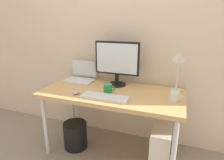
# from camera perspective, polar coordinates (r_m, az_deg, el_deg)

# --- Properties ---
(ground_plane) EXTENTS (6.00, 6.00, 0.00)m
(ground_plane) POSITION_cam_1_polar(r_m,az_deg,el_deg) (2.30, 0.00, -20.00)
(ground_plane) COLOR gray
(back_wall) EXTENTS (4.40, 0.04, 2.60)m
(back_wall) POSITION_cam_1_polar(r_m,az_deg,el_deg) (2.20, 3.62, 14.89)
(back_wall) COLOR beige
(back_wall) RESTS_ON ground_plane
(desk) EXTENTS (1.41, 0.67, 0.71)m
(desk) POSITION_cam_1_polar(r_m,az_deg,el_deg) (1.97, 0.00, -5.06)
(desk) COLOR tan
(desk) RESTS_ON ground_plane
(monitor) EXTENTS (0.48, 0.20, 0.47)m
(monitor) POSITION_cam_1_polar(r_m,az_deg,el_deg) (2.06, 1.46, 5.56)
(monitor) COLOR black
(monitor) RESTS_ON desk
(laptop) EXTENTS (0.32, 0.27, 0.23)m
(laptop) POSITION_cam_1_polar(r_m,az_deg,el_deg) (2.30, -9.04, 1.28)
(laptop) COLOR silver
(laptop) RESTS_ON desk
(desk_lamp) EXTENTS (0.11, 0.16, 0.42)m
(desk_lamp) POSITION_cam_1_polar(r_m,az_deg,el_deg) (1.95, 19.08, 4.82)
(desk_lamp) COLOR silver
(desk_lamp) RESTS_ON desk
(keyboard) EXTENTS (0.44, 0.14, 0.02)m
(keyboard) POSITION_cam_1_polar(r_m,az_deg,el_deg) (1.78, -2.16, -5.11)
(keyboard) COLOR silver
(keyboard) RESTS_ON desk
(mouse) EXTENTS (0.06, 0.09, 0.03)m
(mouse) POSITION_cam_1_polar(r_m,az_deg,el_deg) (1.91, -10.39, -3.56)
(mouse) COLOR #B2B2B7
(mouse) RESTS_ON desk
(coffee_mug) EXTENTS (0.12, 0.08, 0.09)m
(coffee_mug) POSITION_cam_1_polar(r_m,az_deg,el_deg) (1.91, -1.18, -2.45)
(coffee_mug) COLOR #268C4C
(coffee_mug) RESTS_ON desk
(glass_cup) EXTENTS (0.11, 0.08, 0.09)m
(glass_cup) POSITION_cam_1_polar(r_m,az_deg,el_deg) (1.79, 17.93, -4.77)
(glass_cup) COLOR silver
(glass_cup) RESTS_ON desk
(computer_tower) EXTENTS (0.18, 0.36, 0.42)m
(computer_tower) POSITION_cam_1_polar(r_m,az_deg,el_deg) (2.06, 14.20, -18.49)
(computer_tower) COLOR silver
(computer_tower) RESTS_ON ground_plane
(wastebasket) EXTENTS (0.26, 0.26, 0.30)m
(wastebasket) POSITION_cam_1_polar(r_m,az_deg,el_deg) (2.31, -10.73, -15.66)
(wastebasket) COLOR black
(wastebasket) RESTS_ON ground_plane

